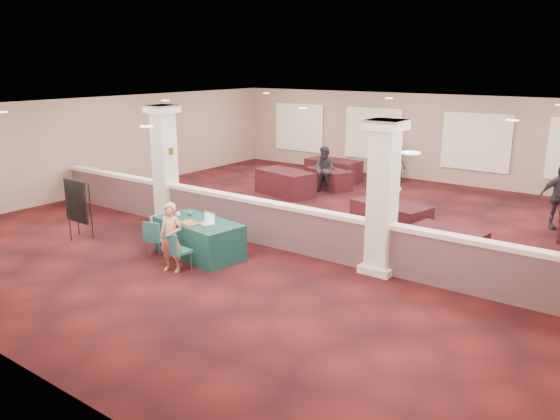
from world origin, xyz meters
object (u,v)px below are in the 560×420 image
Objects in this scene: conf_chair_main at (175,248)px; woman at (171,237)px; far_table_front_right at (448,242)px; far_table_back_left at (333,170)px; far_table_back_center at (329,179)px; attendee_c at (559,197)px; easel_board at (76,202)px; far_table_front_center at (390,218)px; attendee_b at (387,214)px; attendee_d at (395,160)px; far_table_front_left at (285,183)px; attendee_a at (325,170)px; near_table at (199,238)px; conf_chair_side at (154,236)px.

woman is at bearing -152.95° from conf_chair_main.
far_table_back_left is at bearing 138.85° from far_table_front_right.
far_table_back_center is 7.45m from attendee_c.
easel_board is at bearing -103.73° from far_table_back_center.
attendee_b is at bearing -69.71° from far_table_front_center.
far_table_front_center is at bearing 157.04° from attendee_b.
attendee_d reaches higher than attendee_b.
attendee_a reaches higher than far_table_front_left.
near_table is 3.46m from easel_board.
attendee_a is at bearing 89.40° from attendee_d.
conf_chair_main is 8.13m from attendee_a.
attendee_d is at bearing 96.61° from conf_chair_main.
woman is 11.06m from attendee_d.
far_table_back_center is at bearing 138.35° from far_table_front_center.
near_table is at bearing 17.57° from easel_board.
attendee_c is (5.98, 8.20, 0.13)m from woman.
near_table is 1.25× the size of attendee_d.
attendee_d is at bearing 61.77° from attendee_a.
far_table_front_center is at bearing 64.41° from near_table.
near_table is at bearing -89.18° from attendee_a.
attendee_d is at bearing 159.85° from attendee_b.
attendee_c is at bearing 60.43° from conf_chair_main.
conf_chair_main is at bearing -87.89° from attendee_a.
easel_board reaches higher than conf_chair_side.
conf_chair_main is 0.52× the size of attendee_b.
far_table_back_center is at bearing -65.98° from far_table_back_left.
attendee_b is at bearing 60.33° from conf_chair_main.
attendee_d reaches higher than attendee_a.
attendee_b is at bearing -158.65° from attendee_c.
easel_board reaches higher than far_table_back_left.
easel_board reaches higher than far_table_front_right.
far_table_front_center is at bearing 134.51° from attendee_d.
woman is (-0.08, -0.03, 0.23)m from conf_chair_main.
near_table is 7.07m from attendee_a.
attendee_d is (-2.99, 7.00, 0.01)m from attendee_b.
far_table_front_left is 1.84m from far_table_back_center.
attendee_b is (3.24, 3.00, 0.43)m from near_table.
far_table_back_left is (1.61, 9.74, -0.55)m from easel_board.
conf_chair_side is at bearing -86.57° from far_table_back_center.
attendee_a is at bearing 146.40° from far_table_front_right.
attendee_b reaches higher than attendee_a.
easel_board is at bearing 167.06° from conf_chair_side.
far_table_front_left is (-1.88, 6.00, -0.00)m from near_table.
far_table_front_center is at bearing -171.57° from attendee_c.
attendee_a is 0.94× the size of attendee_d.
far_table_back_center is (-1.43, 8.76, -0.40)m from woman.
woman is 0.89× the size of attendee_b.
attendee_c is at bearing 8.07° from far_table_front_left.
attendee_b is (0.42, -1.15, 0.44)m from far_table_front_center.
conf_chair_side is 2.66m from easel_board.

